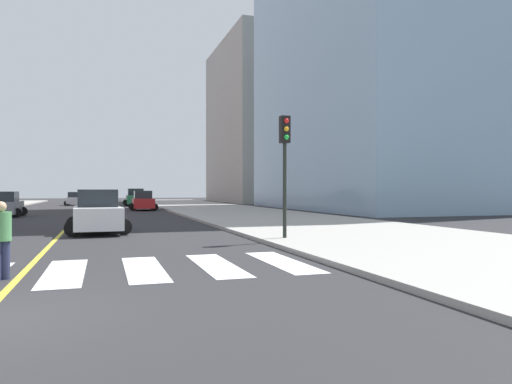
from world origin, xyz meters
TOP-DOWN VIEW (x-y plane):
  - sidewalk_kerb_east at (12.20, 20.00)m, footprint 10.00×120.00m
  - crosswalk_paint at (0.00, 4.00)m, footprint 13.50×4.00m
  - lane_divider_paint at (0.00, 40.00)m, footprint 0.16×80.00m
  - office_tower_glass at (29.58, 34.85)m, footprint 20.00×28.00m
  - parking_garage_concrete at (28.58, 66.02)m, footprint 18.00×24.00m
  - car_red_nearest at (5.30, 38.19)m, footprint 2.58×4.13m
  - car_silver_second at (-1.63, 55.42)m, footprint 2.42×3.77m
  - car_green_third at (5.42, 51.12)m, footprint 2.94×4.67m
  - car_gray_fifth at (-4.91, 30.05)m, footprint 2.54×4.05m
  - car_white_sixth at (1.51, 14.44)m, footprint 2.82×4.41m
  - traffic_light_near_corner at (8.16, 8.63)m, footprint 0.36×0.41m
  - pedestrian_crossing at (-0.33, 3.48)m, footprint 0.41×0.41m

SIDE VIEW (x-z plane):
  - lane_divider_paint at x=0.00m, z-range 0.00..0.01m
  - crosswalk_paint at x=0.00m, z-range 0.00..0.01m
  - sidewalk_kerb_east at x=12.20m, z-range 0.00..0.15m
  - car_silver_second at x=-1.63m, z-range -0.05..1.60m
  - car_gray_fifth at x=-4.91m, z-range -0.06..1.75m
  - car_red_nearest at x=5.30m, z-range -0.06..1.78m
  - car_white_sixth at x=1.51m, z-range -0.06..1.88m
  - pedestrian_crossing at x=-0.33m, z-range 0.09..1.76m
  - car_green_third at x=5.42m, z-range -0.07..2.01m
  - traffic_light_near_corner at x=8.16m, z-range 1.08..5.58m
  - parking_garage_concrete at x=28.58m, z-range 0.00..25.47m
  - office_tower_glass at x=29.58m, z-range 0.00..40.30m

